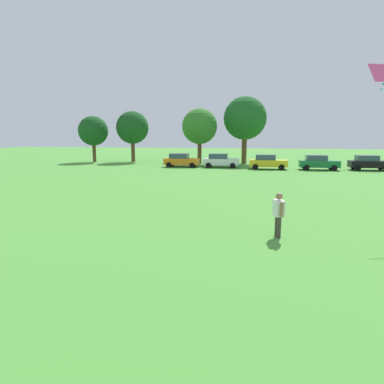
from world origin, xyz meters
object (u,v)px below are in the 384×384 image
parked_car_white_1 (221,160)px  parked_car_yellow_2 (268,162)px  adult_bystander (279,211)px  parked_car_black_4 (369,163)px  parked_car_orange_0 (181,160)px  tree_right (200,127)px  tree_far_right (245,118)px  parked_car_green_3 (318,162)px  tree_left (132,128)px  tree_far_left (93,131)px

parked_car_white_1 → parked_car_yellow_2: 5.73m
adult_bystander → parked_car_white_1: (-5.16, 28.08, -0.16)m
parked_car_black_4 → adult_bystander: bearing=-112.8°
adult_bystander → parked_car_orange_0: size_ratio=0.40×
adult_bystander → parked_car_black_4: bearing=143.4°
parked_car_orange_0 → tree_right: tree_right is taller
parked_car_orange_0 → tree_far_right: tree_far_right is taller
parked_car_green_3 → parked_car_yellow_2: bearing=-178.5°
adult_bystander → parked_car_white_1: size_ratio=0.40×
parked_car_yellow_2 → tree_left: 21.35m
parked_car_orange_0 → parked_car_green_3: (16.17, -0.61, 0.00)m
adult_bystander → parked_car_orange_0: (-10.05, 27.73, -0.16)m
parked_car_black_4 → tree_left: size_ratio=0.58×
parked_car_yellow_2 → tree_left: size_ratio=0.58×
parked_car_orange_0 → tree_right: (1.40, 5.45, 4.26)m
parked_car_yellow_2 → tree_far_left: tree_far_left is taller
parked_car_yellow_2 → parked_car_black_4: size_ratio=1.00×
parked_car_black_4 → parked_car_yellow_2: bearing=-176.3°
adult_bystander → tree_far_right: 35.18m
tree_right → parked_car_orange_0: bearing=-104.4°
adult_bystander → parked_car_black_4: adult_bystander is taller
tree_far_left → tree_far_right: size_ratio=0.73×
adult_bystander → tree_far_left: (-24.61, 33.28, 3.53)m
parked_car_black_4 → tree_far_right: size_ratio=0.47×
adult_bystander → tree_far_right: (-2.54, 34.69, 5.21)m
parked_car_black_4 → tree_far_left: bearing=171.2°
tree_far_right → tree_left: bearing=-179.8°
adult_bystander → parked_car_green_3: bearing=153.5°
parked_car_white_1 → tree_left: (-13.86, 6.56, 4.18)m
tree_left → tree_far_right: 16.51m
tree_left → adult_bystander: bearing=-61.2°
adult_bystander → tree_right: bearing=-179.2°
parked_car_yellow_2 → parked_car_green_3: size_ratio=1.00×
tree_far_right → parked_car_green_3: bearing=-41.2°
tree_far_right → tree_far_left: bearing=-176.3°
tree_left → parked_car_orange_0: bearing=-37.6°
parked_car_yellow_2 → adult_bystander: bearing=-91.0°
parked_car_black_4 → tree_left: tree_left is taller
parked_car_yellow_2 → tree_far_left: 26.12m
parked_car_white_1 → parked_car_black_4: (16.79, -0.39, 0.00)m
parked_car_black_4 → tree_left: (-30.65, 6.95, 4.18)m
parked_car_orange_0 → adult_bystander: bearing=-70.1°
parked_car_white_1 → parked_car_yellow_2: size_ratio=1.00×
parked_car_green_3 → tree_far_right: (-8.66, 7.57, 5.37)m
tree_far_left → tree_far_right: bearing=3.7°
parked_car_green_3 → tree_far_left: tree_far_left is taller
parked_car_green_3 → tree_far_left: bearing=168.7°
parked_car_orange_0 → tree_right: bearing=75.6°
tree_right → tree_far_left: bearing=179.6°
parked_car_black_4 → tree_far_right: tree_far_right is taller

